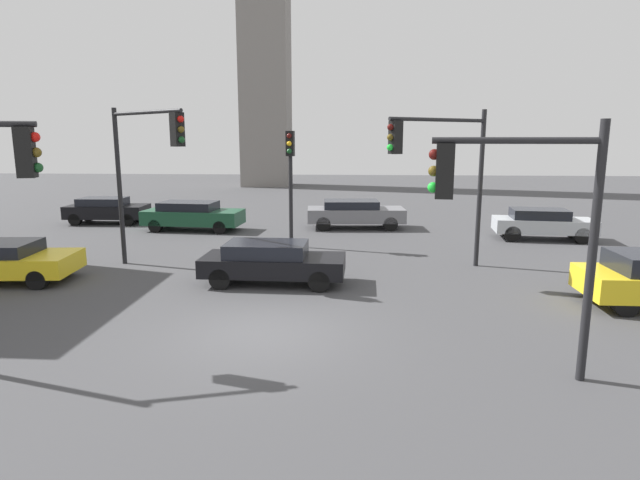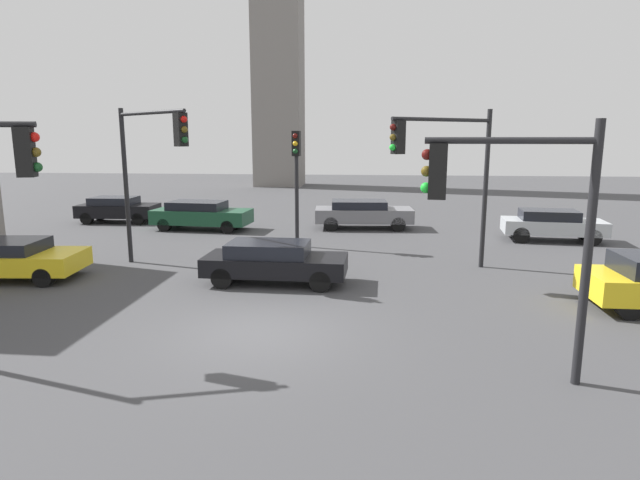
% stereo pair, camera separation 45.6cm
% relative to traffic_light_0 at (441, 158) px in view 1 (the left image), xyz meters
% --- Properties ---
extents(ground_plane, '(108.18, 108.18, 0.00)m').
position_rel_traffic_light_0_xyz_m(ground_plane, '(-4.87, -5.96, -3.80)').
color(ground_plane, '#424244').
extents(traffic_light_0, '(3.44, 2.36, 5.38)m').
position_rel_traffic_light_0_xyz_m(traffic_light_0, '(0.00, 0.00, 0.00)').
color(traffic_light_0, black).
rests_on(traffic_light_0, ground_plane).
extents(traffic_light_2, '(0.34, 0.47, 4.72)m').
position_rel_traffic_light_0_xyz_m(traffic_light_2, '(-5.39, 3.93, -0.48)').
color(traffic_light_2, black).
rests_on(traffic_light_2, ground_plane).
extents(traffic_light_3, '(3.27, 2.57, 5.45)m').
position_rel_traffic_light_0_xyz_m(traffic_light_3, '(-9.59, -0.55, 0.14)').
color(traffic_light_3, black).
rests_on(traffic_light_3, ground_plane).
extents(traffic_light_4, '(2.98, 0.58, 4.75)m').
position_rel_traffic_light_0_xyz_m(traffic_light_4, '(0.08, -7.80, -0.50)').
color(traffic_light_4, black).
rests_on(traffic_light_4, ground_plane).
extents(car_0, '(4.91, 2.26, 1.40)m').
position_rel_traffic_light_0_xyz_m(car_0, '(-2.75, 8.70, -3.03)').
color(car_0, slate).
rests_on(car_0, ground_plane).
extents(car_1, '(4.35, 2.17, 1.36)m').
position_rel_traffic_light_0_xyz_m(car_1, '(5.54, 6.19, -3.06)').
color(car_1, '#ADB2B7').
rests_on(car_1, ground_plane).
extents(car_2, '(4.40, 1.87, 1.30)m').
position_rel_traffic_light_0_xyz_m(car_2, '(-5.31, -1.77, -3.10)').
color(car_2, black).
rests_on(car_2, ground_plane).
extents(car_5, '(4.86, 2.26, 1.40)m').
position_rel_traffic_light_0_xyz_m(car_5, '(-10.67, 7.57, -3.04)').
color(car_5, '#19472D').
rests_on(car_5, ground_plane).
extents(car_6, '(4.13, 1.98, 1.36)m').
position_rel_traffic_light_0_xyz_m(car_6, '(-15.84, 9.37, -3.06)').
color(car_6, black).
rests_on(car_6, ground_plane).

